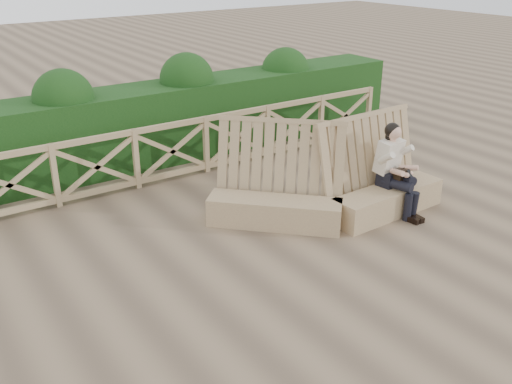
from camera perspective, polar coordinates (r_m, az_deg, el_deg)
ground at (r=8.11m, az=3.09°, el=-6.38°), size 60.00×60.00×0.00m
bench at (r=9.12m, az=7.52°, el=-0.25°), size 3.69×2.06×1.58m
woman at (r=9.38m, az=13.72°, el=2.48°), size 0.47×0.94×1.48m
guardrail at (r=10.62m, az=-8.39°, el=4.05°), size 10.10×0.09×1.10m
hedge at (r=11.60m, az=-11.12°, el=6.54°), size 12.00×1.20×1.50m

